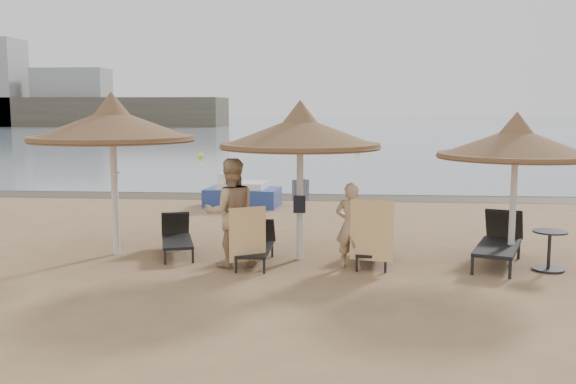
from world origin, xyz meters
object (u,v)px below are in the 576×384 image
object	(u,v)px
lounger_near_left	(257,244)
side_table	(549,252)
palapa_left	(112,125)
palapa_right	(516,143)
lounger_far_left	(177,236)
person_right	(351,219)
palapa_center	(300,133)
person_left	(231,204)
pedal_boat	(242,194)
lounger_near_right	(373,243)
lounger_far_right	(499,241)

from	to	relation	value
lounger_near_left	side_table	distance (m)	5.17
palapa_left	side_table	distance (m)	8.27
palapa_left	palapa_right	size ratio (longest dim) A/B	1.13
lounger_far_left	person_right	bearing A→B (deg)	-32.19
palapa_center	lounger_far_left	world-z (taller)	palapa_center
lounger_far_left	person_left	world-z (taller)	person_left
palapa_center	lounger_far_left	bearing A→B (deg)	172.73
palapa_center	side_table	distance (m)	4.86
pedal_boat	palapa_right	bearing A→B (deg)	-41.59
lounger_far_left	person_right	world-z (taller)	person_right
lounger_near_left	palapa_center	bearing A→B (deg)	17.73
lounger_near_right	pedal_boat	bearing A→B (deg)	123.27
lounger_far_left	pedal_boat	xyz separation A→B (m)	(0.37, 5.96, 0.02)
palapa_left	lounger_near_right	distance (m)	5.39
palapa_left	palapa_right	world-z (taller)	palapa_left
lounger_far_left	lounger_near_left	bearing A→B (deg)	-35.27
lounger_near_left	lounger_near_right	bearing A→B (deg)	7.24
lounger_near_left	side_table	world-z (taller)	lounger_near_left
palapa_center	palapa_right	xyz separation A→B (m)	(3.84, -0.11, -0.17)
palapa_center	palapa_left	bearing A→B (deg)	178.05
palapa_left	palapa_right	distance (m)	7.42
palapa_center	lounger_near_right	bearing A→B (deg)	0.47
palapa_right	side_table	bearing A→B (deg)	-33.97
lounger_far_left	person_left	size ratio (longest dim) A/B	0.77
palapa_right	pedal_boat	world-z (taller)	palapa_right
palapa_right	lounger_far_right	world-z (taller)	palapa_right
person_right	pedal_boat	world-z (taller)	person_right
lounger_far_left	lounger_far_right	bearing A→B (deg)	-19.52
palapa_center	person_left	world-z (taller)	palapa_center
lounger_far_right	palapa_right	bearing A→B (deg)	-17.33
lounger_far_left	lounger_near_right	distance (m)	3.80
person_right	palapa_center	bearing A→B (deg)	-17.97
pedal_boat	person_right	bearing A→B (deg)	-60.78
lounger_far_left	lounger_far_right	xyz separation A→B (m)	(6.09, -0.29, 0.08)
lounger_near_right	side_table	world-z (taller)	lounger_near_right
palapa_right	person_left	bearing A→B (deg)	-174.19
person_right	lounger_far_left	bearing A→B (deg)	-0.09
palapa_left	lounger_far_right	size ratio (longest dim) A/B	1.48
lounger_far_left	person_left	xyz separation A→B (m)	(1.24, -0.93, 0.79)
palapa_left	palapa_right	xyz separation A→B (m)	(7.41, -0.23, -0.29)
lounger_near_left	person_right	bearing A→B (deg)	-11.78
side_table	person_left	world-z (taller)	person_left
lounger_near_right	side_table	xyz separation A→B (m)	(3.03, -0.49, 0.00)
person_left	lounger_far_left	bearing A→B (deg)	-54.59
palapa_right	lounger_far_right	xyz separation A→B (m)	(-0.18, 0.13, -1.79)
lounger_near_right	pedal_boat	size ratio (longest dim) A/B	0.77
palapa_right	pedal_boat	bearing A→B (deg)	132.75
palapa_center	person_left	distance (m)	1.83
palapa_left	palapa_center	distance (m)	3.58
person_left	pedal_boat	xyz separation A→B (m)	(-0.87, 6.90, -0.77)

